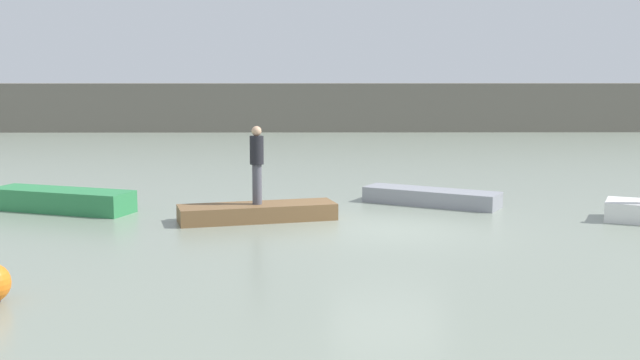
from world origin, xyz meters
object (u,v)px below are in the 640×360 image
(rowboat_green, at_px, (62,200))
(rowboat_grey, at_px, (431,197))
(rowboat_brown, at_px, (257,212))
(person_dark_shirt, at_px, (257,161))

(rowboat_green, relative_size, rowboat_grey, 1.05)
(rowboat_brown, xyz_separation_m, person_dark_shirt, (-0.00, 0.00, 1.21))
(rowboat_brown, height_order, person_dark_shirt, person_dark_shirt)
(rowboat_green, distance_m, rowboat_brown, 5.10)
(rowboat_brown, bearing_deg, rowboat_grey, 10.91)
(rowboat_green, bearing_deg, rowboat_brown, 5.06)
(rowboat_brown, height_order, rowboat_grey, rowboat_grey)
(rowboat_green, height_order, rowboat_grey, rowboat_green)
(rowboat_grey, bearing_deg, person_dark_shirt, -125.59)
(rowboat_brown, relative_size, rowboat_grey, 1.04)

